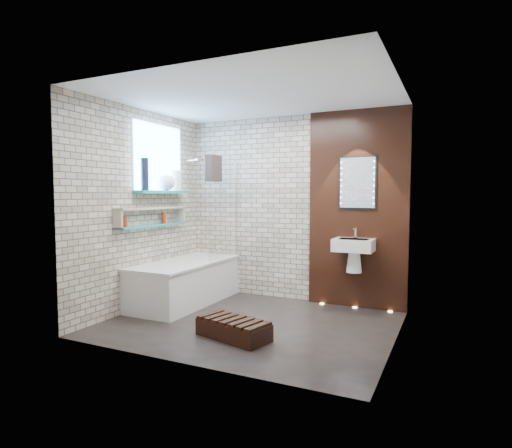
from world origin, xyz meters
The scene contains 15 objects.
ground centered at (0.00, 0.00, 0.00)m, with size 3.20×3.20×0.00m, color black.
room_shell centered at (0.00, 0.00, 1.30)m, with size 3.24×3.20×2.60m.
walnut_panel centered at (0.95, 1.27, 1.30)m, with size 1.30×0.06×2.60m, color black.
clerestory_window centered at (-1.57, 0.35, 1.90)m, with size 0.18×1.00×0.94m.
display_niche centered at (-1.53, 0.15, 1.20)m, with size 0.14×1.30×0.26m.
bathtub centered at (-1.22, 0.45, 0.29)m, with size 0.79×1.74×0.70m.
bath_screen centered at (-0.87, 0.89, 1.28)m, with size 0.01×0.78×1.40m, color white.
towel centered at (-0.87, 0.64, 1.85)m, with size 0.10×0.27×0.36m, color black.
shower_head centered at (-1.30, 0.95, 2.00)m, with size 0.18×0.18×0.02m, color silver.
washbasin centered at (0.95, 1.07, 0.79)m, with size 0.50×0.36×0.58m.
led_mirror centered at (0.95, 1.23, 1.65)m, with size 0.50×0.02×0.70m.
walnut_step centered at (0.06, -0.52, 0.09)m, with size 0.79×0.35×0.18m, color black.
niche_bottles centered at (-1.53, 0.03, 1.17)m, with size 0.06×0.82×0.15m.
sill_vases centered at (-1.50, 0.40, 1.69)m, with size 0.22×0.80×0.41m.
floor_uplights centered at (0.95, 1.20, 0.01)m, with size 0.96×0.06×0.01m.
Camera 1 is at (2.12, -4.30, 1.49)m, focal length 29.53 mm.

